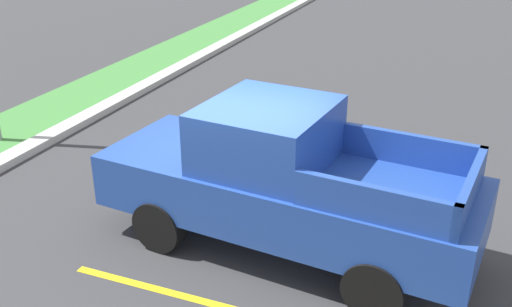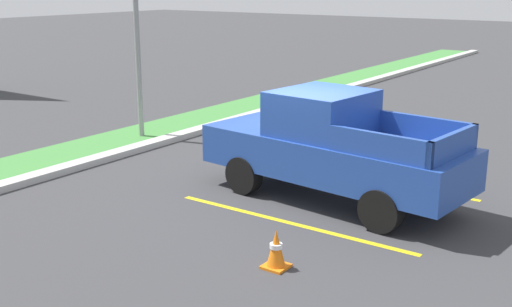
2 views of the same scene
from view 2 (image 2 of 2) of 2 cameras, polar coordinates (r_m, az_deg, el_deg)
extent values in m
plane|color=#38383A|center=(12.90, 4.03, -3.41)|extent=(120.00, 120.00, 0.00)
cube|color=yellow|center=(11.26, 3.04, -6.21)|extent=(0.12, 4.80, 0.01)
cube|color=yellow|center=(13.84, 9.91, -2.29)|extent=(0.12, 4.80, 0.01)
cube|color=#B2B2AD|center=(15.93, -11.52, 0.22)|extent=(56.00, 0.40, 0.15)
cube|color=#42843D|center=(16.74, -14.10, 0.63)|extent=(56.00, 1.80, 0.06)
cylinder|color=black|center=(12.67, -1.09, -1.92)|extent=(0.35, 0.78, 0.76)
cylinder|color=black|center=(13.93, 3.59, -0.36)|extent=(0.35, 0.78, 0.76)
cylinder|color=black|center=(10.95, 11.11, -5.01)|extent=(0.35, 0.78, 0.76)
cylinder|color=black|center=(12.38, 15.06, -2.87)|extent=(0.35, 0.78, 0.76)
cube|color=#23479E|center=(12.26, 6.96, -0.19)|extent=(2.41, 5.36, 0.76)
cube|color=#23479E|center=(12.24, 5.92, 3.67)|extent=(1.91, 1.77, 0.84)
cube|color=#2D3842|center=(12.71, 2.89, 4.39)|extent=(1.62, 0.22, 0.63)
cube|color=#23479E|center=(10.67, 10.94, 0.65)|extent=(0.29, 1.90, 0.44)
cube|color=#23479E|center=(12.14, 15.00, 2.16)|extent=(0.29, 1.90, 0.44)
cube|color=#23479E|center=(11.02, 17.22, 0.70)|extent=(1.80, 0.28, 0.44)
cube|color=silver|center=(13.85, -1.83, 0.69)|extent=(1.81, 0.34, 0.28)
cylinder|color=gray|center=(17.08, -10.65, 11.60)|extent=(0.14, 0.14, 6.23)
cube|color=orange|center=(9.59, 1.79, -10.05)|extent=(0.36, 0.36, 0.04)
cone|color=orange|center=(9.46, 1.81, -8.41)|extent=(0.28, 0.28, 0.56)
cylinder|color=white|center=(9.45, 1.81, -8.26)|extent=(0.19, 0.19, 0.07)
camera|label=1|loc=(4.87, -7.51, 22.03)|focal=41.71mm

